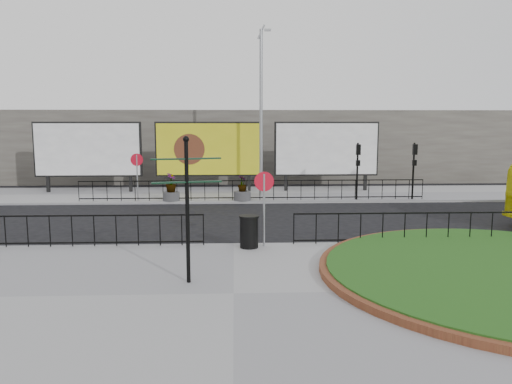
{
  "coord_description": "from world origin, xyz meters",
  "views": [
    {
      "loc": [
        0.04,
        -16.5,
        4.18
      ],
      "look_at": [
        0.79,
        0.94,
        1.74
      ],
      "focal_mm": 35.0,
      "sensor_mm": 36.0,
      "label": 1
    }
  ],
  "objects": [
    {
      "name": "speed_sign_near",
      "position": [
        1.0,
        -0.4,
        1.92
      ],
      "size": [
        0.64,
        0.07,
        2.47
      ],
      "color": "gray",
      "rests_on": "pavement_near"
    },
    {
      "name": "speed_sign_far",
      "position": [
        -5.0,
        9.4,
        1.92
      ],
      "size": [
        0.64,
        0.07,
        2.47
      ],
      "color": "gray",
      "rests_on": "pavement_far"
    },
    {
      "name": "billboard_right",
      "position": [
        5.5,
        12.97,
        2.6
      ],
      "size": [
        6.2,
        0.31,
        4.1
      ],
      "color": "black",
      "rests_on": "pavement_far"
    },
    {
      "name": "signal_pole_b",
      "position": [
        9.5,
        9.34,
        2.1
      ],
      "size": [
        0.22,
        0.26,
        3.0
      ],
      "color": "black",
      "rests_on": "pavement_far"
    },
    {
      "name": "railing_near_right",
      "position": [
        6.5,
        -0.3,
        0.67
      ],
      "size": [
        9.0,
        0.1,
        1.1
      ],
      "primitive_type": null,
      "color": "black",
      "rests_on": "pavement_near"
    },
    {
      "name": "signal_pole_a",
      "position": [
        6.5,
        9.34,
        2.1
      ],
      "size": [
        0.22,
        0.26,
        3.0
      ],
      "color": "black",
      "rests_on": "pavement_far"
    },
    {
      "name": "pavement_near",
      "position": [
        0.0,
        -5.0,
        0.06
      ],
      "size": [
        30.0,
        10.0,
        0.12
      ],
      "primitive_type": "cube",
      "color": "gray",
      "rests_on": "ground"
    },
    {
      "name": "planter_b",
      "position": [
        0.44,
        9.4,
        0.57
      ],
      "size": [
        0.9,
        0.9,
        1.31
      ],
      "color": "#4C4C4F",
      "rests_on": "pavement_far"
    },
    {
      "name": "billboard_left",
      "position": [
        -8.5,
        12.97,
        2.6
      ],
      "size": [
        6.2,
        0.31,
        4.1
      ],
      "color": "black",
      "rests_on": "pavement_far"
    },
    {
      "name": "litter_bin",
      "position": [
        0.5,
        -0.6,
        0.66
      ],
      "size": [
        0.64,
        0.64,
        1.06
      ],
      "color": "black",
      "rests_on": "pavement_near"
    },
    {
      "name": "billboard_mid",
      "position": [
        -1.5,
        12.97,
        2.6
      ],
      "size": [
        6.2,
        0.31,
        4.1
      ],
      "color": "black",
      "rests_on": "pavement_far"
    },
    {
      "name": "pavement_far",
      "position": [
        0.0,
        12.0,
        0.06
      ],
      "size": [
        44.0,
        6.0,
        0.12
      ],
      "primitive_type": "cube",
      "color": "gray",
      "rests_on": "ground"
    },
    {
      "name": "planter_a",
      "position": [
        -3.27,
        9.4,
        0.68
      ],
      "size": [
        0.88,
        0.88,
        1.45
      ],
      "color": "#4C4C4F",
      "rests_on": "pavement_far"
    },
    {
      "name": "building_backdrop",
      "position": [
        0.0,
        22.0,
        2.5
      ],
      "size": [
        40.0,
        10.0,
        5.0
      ],
      "primitive_type": "cube",
      "color": "slate",
      "rests_on": "ground"
    },
    {
      "name": "railing_near_left",
      "position": [
        -6.0,
        -0.3,
        0.67
      ],
      "size": [
        10.0,
        0.1,
        1.1
      ],
      "primitive_type": null,
      "color": "black",
      "rests_on": "pavement_near"
    },
    {
      "name": "fingerpost_sign",
      "position": [
        -1.15,
        -4.11,
        2.37
      ],
      "size": [
        1.75,
        0.6,
        3.73
      ],
      "rotation": [
        0.0,
        0.0,
        0.14
      ],
      "color": "black",
      "rests_on": "pavement_near"
    },
    {
      "name": "railing_far",
      "position": [
        1.0,
        9.3,
        0.67
      ],
      "size": [
        18.0,
        0.1,
        1.1
      ],
      "primitive_type": null,
      "color": "black",
      "rests_on": "pavement_far"
    },
    {
      "name": "ground",
      "position": [
        0.0,
        0.0,
        0.0
      ],
      "size": [
        90.0,
        90.0,
        0.0
      ],
      "primitive_type": "plane",
      "color": "black",
      "rests_on": "ground"
    },
    {
      "name": "lamp_post",
      "position": [
        1.51,
        11.0,
        4.83
      ],
      "size": [
        0.74,
        0.18,
        9.23
      ],
      "color": "gray",
      "rests_on": "pavement_far"
    }
  ]
}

